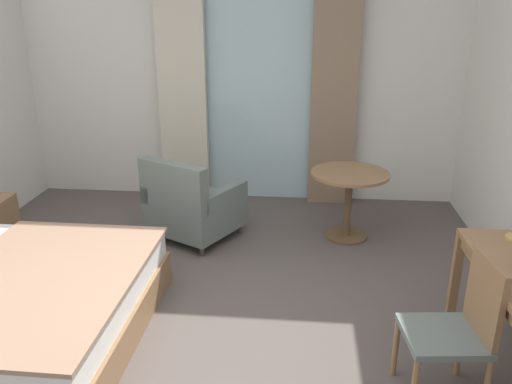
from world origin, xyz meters
TOP-DOWN VIEW (x-y plane):
  - ground at (0.00, 0.00)m, footprint 5.61×6.60m
  - wall_back at (0.00, 3.04)m, footprint 5.21×0.12m
  - balcony_glass_door at (0.20, 2.96)m, footprint 1.27×0.02m
  - curtain_panel_left at (-0.65, 2.86)m, footprint 0.54×0.10m
  - curtain_panel_right at (1.06, 2.86)m, footprint 0.51×0.10m
  - desk_chair at (1.65, -0.30)m, footprint 0.49×0.46m
  - armchair_by_window at (-0.34, 1.72)m, footprint 1.01×1.00m
  - round_cafe_table at (1.19, 1.89)m, footprint 0.76×0.76m

SIDE VIEW (x-z plane):
  - ground at x=0.00m, z-range -0.10..0.00m
  - armchair_by_window at x=-0.34m, z-range -0.09..0.76m
  - desk_chair at x=1.65m, z-range 0.04..0.95m
  - round_cafe_table at x=1.19m, z-range 0.17..0.85m
  - balcony_glass_door at x=0.20m, z-range 0.00..2.45m
  - curtain_panel_left at x=-0.65m, z-range 0.00..2.59m
  - curtain_panel_right at x=1.06m, z-range 0.00..2.59m
  - wall_back at x=0.00m, z-range 0.00..2.79m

